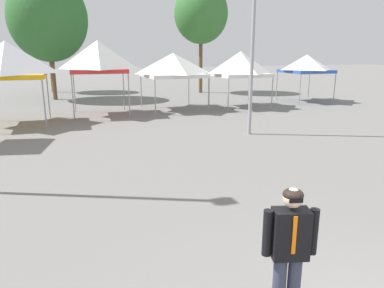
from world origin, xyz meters
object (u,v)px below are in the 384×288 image
canopy_tent_center (7,60)px  tree_behind_tents_center (201,14)px  canopy_tent_behind_center (240,64)px  tree_behind_tents_right (48,19)px  tree_behind_tents_left (47,23)px  canopy_tent_far_left (306,64)px  canopy_tent_far_right (173,65)px  person_foreground (289,248)px  canopy_tent_behind_left (98,57)px

canopy_tent_center → tree_behind_tents_center: 16.09m
canopy_tent_behind_center → tree_behind_tents_right: size_ratio=0.40×
tree_behind_tents_left → tree_behind_tents_center: bearing=-22.0°
canopy_tent_center → tree_behind_tents_right: (1.77, 8.71, 2.42)m
canopy_tent_far_left → tree_behind_tents_center: 9.27m
canopy_tent_far_left → tree_behind_tents_center: tree_behind_tents_center is taller
canopy_tent_center → tree_behind_tents_left: bearing=83.3°
canopy_tent_behind_center → canopy_tent_far_left: (5.18, 0.72, -0.07)m
canopy_tent_far_right → tree_behind_tents_center: (4.60, 7.50, 3.53)m
tree_behind_tents_center → tree_behind_tents_left: tree_behind_tents_center is taller
tree_behind_tents_right → tree_behind_tents_left: bearing=91.7°
canopy_tent_center → tree_behind_tents_left: tree_behind_tents_left is taller
canopy_tent_behind_center → person_foreground: bearing=-115.5°
canopy_tent_behind_left → tree_behind_tents_right: (-2.28, 7.36, 2.33)m
canopy_tent_behind_left → canopy_tent_behind_center: 8.09m
person_foreground → tree_behind_tents_center: 26.04m
canopy_tent_far_right → tree_behind_tents_right: (-6.40, 6.92, 2.82)m
canopy_tent_center → tree_behind_tents_left: 14.10m
canopy_tent_center → canopy_tent_behind_left: canopy_tent_behind_left is taller
canopy_tent_behind_center → person_foreground: (-7.73, -16.19, -1.49)m
canopy_tent_far_right → canopy_tent_behind_center: bearing=-6.7°
canopy_tent_behind_center → tree_behind_tents_center: tree_behind_tents_center is taller
canopy_tent_center → canopy_tent_far_right: canopy_tent_center is taller
canopy_tent_behind_left → tree_behind_tents_center: tree_behind_tents_center is taller
person_foreground → canopy_tent_behind_left: bearing=91.2°
canopy_tent_behind_left → person_foreground: 16.33m
canopy_tent_far_right → tree_behind_tents_right: tree_behind_tents_right is taller
canopy_tent_center → canopy_tent_behind_left: (4.05, 1.34, 0.09)m
person_foreground → tree_behind_tents_center: tree_behind_tents_center is taller
canopy_tent_behind_left → person_foreground: (0.35, -16.20, -1.95)m
canopy_tent_behind_left → tree_behind_tents_right: tree_behind_tents_right is taller
canopy_tent_behind_center → tree_behind_tents_center: 8.73m
canopy_tent_behind_center → canopy_tent_behind_left: bearing=179.9°
canopy_tent_center → canopy_tent_behind_left: 4.26m
canopy_tent_far_right → tree_behind_tents_left: 13.97m
canopy_tent_far_right → canopy_tent_behind_center: 3.99m
person_foreground → canopy_tent_far_left: bearing=52.6°
person_foreground → tree_behind_tents_right: size_ratio=0.22×
canopy_tent_far_right → tree_behind_tents_right: size_ratio=0.40×
canopy_tent_far_left → tree_behind_tents_right: tree_behind_tents_right is taller
canopy_tent_center → canopy_tent_behind_left: size_ratio=0.98×
canopy_tent_far_left → tree_behind_tents_center: size_ratio=0.37×
canopy_tent_behind_left → canopy_tent_far_left: bearing=3.0°
canopy_tent_behind_center → tree_behind_tents_left: size_ratio=0.44×
canopy_tent_behind_center → tree_behind_tents_left: (-10.51, 12.46, 2.86)m
canopy_tent_behind_center → tree_behind_tents_left: bearing=130.1°
canopy_tent_behind_left → person_foreground: size_ratio=2.13×
canopy_tent_far_left → tree_behind_tents_left: bearing=143.2°
canopy_tent_far_right → tree_behind_tents_center: bearing=58.5°
canopy_tent_far_right → person_foreground: canopy_tent_far_right is taller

